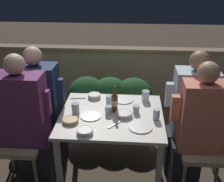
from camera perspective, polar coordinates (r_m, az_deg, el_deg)
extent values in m
plane|color=brown|center=(3.19, -0.09, -16.00)|extent=(16.00, 16.00, 0.00)
cube|color=tan|center=(4.40, 1.56, 2.87)|extent=(9.00, 0.14, 0.87)
cube|color=#9E8466|center=(4.26, 1.63, 8.55)|extent=(9.00, 0.18, 0.04)
cube|color=silver|center=(2.78, -0.11, -4.99)|extent=(1.01, 0.91, 0.03)
cube|color=silver|center=(2.73, -10.72, -15.37)|extent=(0.05, 0.05, 0.69)
cube|color=silver|center=(2.66, 9.43, -16.38)|extent=(0.05, 0.05, 0.69)
cube|color=silver|center=(3.36, -7.37, -6.53)|extent=(0.05, 0.05, 0.69)
cube|color=silver|center=(3.31, 8.37, -7.13)|extent=(0.05, 0.05, 0.69)
cube|color=brown|center=(3.85, -0.38, -5.49)|extent=(1.10, 0.36, 0.28)
ellipsoid|color=#235628|center=(3.72, -5.06, -0.62)|extent=(0.50, 0.47, 0.47)
ellipsoid|color=#235628|center=(3.68, -0.39, -0.77)|extent=(0.50, 0.47, 0.47)
ellipsoid|color=#235628|center=(3.67, 4.33, -0.93)|extent=(0.50, 0.47, 0.47)
cube|color=tan|center=(2.99, -18.27, -9.90)|extent=(0.47, 0.47, 0.05)
cylinder|color=#9E8966|center=(2.91, -15.22, -16.34)|extent=(0.03, 0.03, 0.42)
cylinder|color=#9E8966|center=(3.35, -19.78, -10.90)|extent=(0.03, 0.03, 0.42)
cylinder|color=#9E8966|center=(3.21, -12.91, -11.61)|extent=(0.03, 0.03, 0.42)
cube|color=#282833|center=(3.05, -14.70, -13.42)|extent=(0.32, 0.23, 0.47)
cube|color=#6B2D66|center=(2.77, -17.96, -3.59)|extent=(0.46, 0.26, 0.70)
cube|color=#6B2D66|center=(2.65, -13.17, -2.26)|extent=(0.07, 0.07, 0.24)
sphere|color=beige|center=(2.60, -19.25, 5.13)|extent=(0.19, 0.19, 0.19)
cube|color=tan|center=(3.21, -15.39, -6.85)|extent=(0.47, 0.47, 0.05)
cube|color=tan|center=(3.18, -19.42, -3.18)|extent=(0.06, 0.47, 0.39)
cylinder|color=#9E8966|center=(3.26, -19.57, -11.97)|extent=(0.03, 0.03, 0.42)
cylinder|color=#9E8966|center=(3.12, -12.46, -12.74)|extent=(0.03, 0.03, 0.42)
cylinder|color=#9E8966|center=(3.57, -17.08, -8.11)|extent=(0.03, 0.03, 0.42)
cylinder|color=#9E8966|center=(3.44, -10.61, -8.62)|extent=(0.03, 0.03, 0.42)
cube|color=#282833|center=(3.28, -12.13, -10.17)|extent=(0.30, 0.23, 0.47)
cube|color=navy|center=(3.02, -14.92, -1.03)|extent=(0.43, 0.26, 0.68)
cube|color=navy|center=(2.91, -10.43, 0.24)|extent=(0.07, 0.07, 0.24)
sphere|color=beige|center=(2.86, -15.87, 6.84)|extent=(0.19, 0.19, 0.19)
cube|color=tan|center=(2.89, 18.22, -11.17)|extent=(0.47, 0.47, 0.05)
cylinder|color=#9E8966|center=(2.84, 14.27, -17.49)|extent=(0.03, 0.03, 0.42)
cylinder|color=#9E8966|center=(3.15, 13.11, -12.47)|extent=(0.03, 0.03, 0.42)
cylinder|color=#9E8966|center=(3.24, 20.47, -12.34)|extent=(0.03, 0.03, 0.42)
cube|color=#282833|center=(2.98, 14.40, -14.47)|extent=(0.27, 0.23, 0.47)
cube|color=#E07A66|center=(2.69, 17.78, -4.96)|extent=(0.39, 0.26, 0.67)
cube|color=#E07A66|center=(2.60, 12.64, -3.35)|extent=(0.07, 0.07, 0.24)
sphere|color=tan|center=(2.51, 19.04, 3.58)|extent=(0.19, 0.19, 0.19)
cube|color=tan|center=(3.10, 16.78, -8.36)|extent=(0.47, 0.47, 0.05)
cube|color=tan|center=(3.04, 21.17, -4.84)|extent=(0.06, 0.47, 0.39)
cylinder|color=#9E8966|center=(3.03, 13.07, -14.19)|extent=(0.03, 0.03, 0.42)
cylinder|color=#9E8966|center=(3.12, 20.77, -14.00)|extent=(0.03, 0.03, 0.42)
cylinder|color=#9E8966|center=(3.35, 12.13, -9.78)|extent=(0.03, 0.03, 0.42)
cylinder|color=#9E8966|center=(3.44, 19.02, -9.76)|extent=(0.03, 0.03, 0.42)
cube|color=#282833|center=(3.18, 13.26, -11.51)|extent=(0.28, 0.23, 0.47)
cube|color=silver|center=(2.90, 16.31, -2.28)|extent=(0.41, 0.26, 0.68)
cube|color=silver|center=(2.82, 11.55, -0.67)|extent=(0.07, 0.07, 0.24)
sphere|color=#99755B|center=(2.74, 17.39, 5.89)|extent=(0.19, 0.19, 0.19)
cylinder|color=brown|center=(2.78, 0.52, -2.56)|extent=(0.06, 0.06, 0.17)
cylinder|color=beige|center=(2.78, 0.52, -2.40)|extent=(0.07, 0.07, 0.06)
cone|color=brown|center=(2.74, 0.53, -0.65)|extent=(0.06, 0.06, 0.03)
cylinder|color=brown|center=(2.71, 0.54, 0.36)|extent=(0.02, 0.02, 0.07)
cylinder|color=silver|center=(3.04, 2.33, -1.76)|extent=(0.21, 0.21, 0.01)
cylinder|color=silver|center=(2.57, 5.79, -7.31)|extent=(0.22, 0.22, 0.01)
cylinder|color=silver|center=(2.73, -4.37, -5.11)|extent=(0.20, 0.20, 0.01)
cylinder|color=beige|center=(2.73, 2.45, -4.75)|extent=(0.16, 0.16, 0.04)
torus|color=beige|center=(2.72, 2.45, -4.46)|extent=(0.16, 0.16, 0.01)
cylinder|color=tan|center=(2.66, -8.48, -5.95)|extent=(0.15, 0.15, 0.03)
torus|color=tan|center=(2.65, -8.49, -5.71)|extent=(0.15, 0.15, 0.01)
cylinder|color=beige|center=(3.09, -3.63, -1.01)|extent=(0.14, 0.14, 0.04)
torus|color=beige|center=(3.08, -3.64, -0.71)|extent=(0.14, 0.14, 0.01)
cylinder|color=silver|center=(2.48, -5.56, -8.17)|extent=(0.15, 0.15, 0.04)
torus|color=silver|center=(2.47, -5.58, -7.87)|extent=(0.15, 0.15, 0.01)
cylinder|color=silver|center=(3.03, 6.83, -0.96)|extent=(0.08, 0.08, 0.11)
cylinder|color=silver|center=(2.91, -0.60, -1.96)|extent=(0.06, 0.06, 0.11)
cylinder|color=silver|center=(2.79, -7.41, -3.42)|extent=(0.08, 0.08, 0.11)
cylinder|color=silver|center=(2.79, 4.93, -3.70)|extent=(0.07, 0.07, 0.08)
cylinder|color=silver|center=(2.76, -0.73, -3.88)|extent=(0.07, 0.07, 0.08)
cylinder|color=silver|center=(2.69, 9.00, -4.70)|extent=(0.07, 0.07, 0.11)
cube|color=silver|center=(3.10, -6.92, -1.44)|extent=(0.17, 0.05, 0.01)
cube|color=silver|center=(2.60, 0.55, -6.82)|extent=(0.12, 0.15, 0.01)
cylinder|color=brown|center=(3.89, -16.06, -6.71)|extent=(0.20, 0.20, 0.23)
cylinder|color=#47331E|center=(3.78, -16.43, -3.94)|extent=(0.02, 0.02, 0.20)
ellipsoid|color=#235628|center=(3.69, -16.83, -1.02)|extent=(0.28, 0.28, 0.25)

